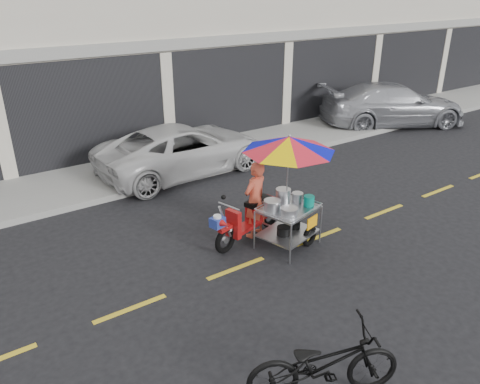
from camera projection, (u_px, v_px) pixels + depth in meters
ground at (318, 237)px, 9.39m from camera, size 90.00×90.00×0.00m
sidewalk at (186, 157)px, 13.49m from camera, size 45.00×3.00×0.15m
centerline at (318, 237)px, 9.38m from camera, size 42.00×0.10×0.01m
white_pickup at (183, 149)px, 12.40m from camera, size 4.76×2.40×1.29m
silver_pickup at (393, 105)px, 16.57m from camera, size 5.51×4.03×1.48m
near_bicycle at (324, 363)px, 5.59m from camera, size 1.99×1.40×0.99m
food_vendor_rig at (276, 175)px, 8.69m from camera, size 2.52×2.08×2.22m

